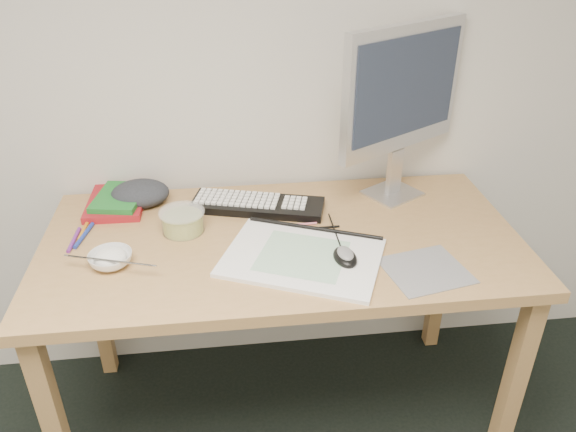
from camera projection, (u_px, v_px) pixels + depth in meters
name	position (u px, v px, depth m)	size (l,w,h in m)	color
desk	(282.00, 260.00, 1.69)	(1.40, 0.70, 0.75)	#AE8350
mousepad	(426.00, 270.00, 1.50)	(0.21, 0.19, 0.00)	gray
sketchpad	(302.00, 257.00, 1.55)	(0.42, 0.30, 0.01)	white
keyboard	(258.00, 205.00, 1.79)	(0.42, 0.13, 0.02)	black
monitor	(403.00, 93.00, 1.71)	(0.43, 0.27, 0.56)	silver
mouse	(345.00, 254.00, 1.52)	(0.06, 0.10, 0.03)	black
rice_bowl	(111.00, 259.00, 1.52)	(0.12, 0.12, 0.04)	silver
chopsticks	(110.00, 261.00, 1.47)	(0.02, 0.02, 0.25)	silver
fruit_tub	(183.00, 221.00, 1.67)	(0.14, 0.14, 0.07)	#DBDA4D
book_red	(117.00, 202.00, 1.81)	(0.17, 0.23, 0.02)	maroon
book_green	(120.00, 197.00, 1.80)	(0.14, 0.20, 0.02)	#1B6D26
cloth_lump	(140.00, 194.00, 1.82)	(0.16, 0.13, 0.07)	#25272D
pencil_pink	(285.00, 226.00, 1.70)	(0.01, 0.01, 0.19)	#E07086
pencil_tan	(287.00, 237.00, 1.65)	(0.01, 0.01, 0.17)	#A67857
pencil_black	(311.00, 228.00, 1.69)	(0.01, 0.01, 0.17)	black
marker_blue	(84.00, 235.00, 1.65)	(0.01, 0.01, 0.13)	navy
marker_orange	(84.00, 229.00, 1.68)	(0.01, 0.01, 0.12)	#C77317
marker_purple	(74.00, 240.00, 1.63)	(0.01, 0.01, 0.13)	#672381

